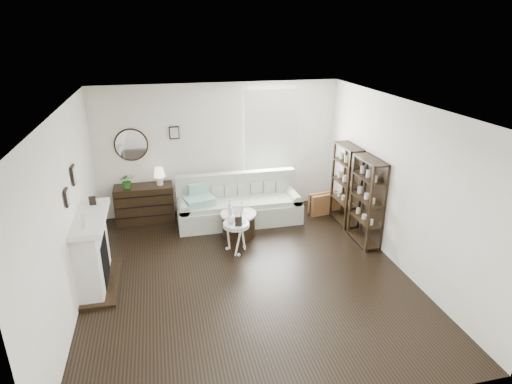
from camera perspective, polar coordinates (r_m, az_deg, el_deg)
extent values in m
plane|color=black|center=(6.99, -1.16, -11.05)|extent=(5.50, 5.50, 0.00)
plane|color=white|center=(5.99, -1.35, 11.30)|extent=(5.50, 5.50, 0.00)
plane|color=silver|center=(8.94, -4.89, 5.74)|extent=(5.00, 0.00, 5.00)
plane|color=silver|center=(4.04, 7.09, -15.20)|extent=(5.00, 0.00, 5.00)
plane|color=silver|center=(6.39, -23.77, -2.59)|extent=(0.00, 5.50, 5.50)
plane|color=silver|center=(7.27, 18.43, 0.97)|extent=(0.00, 5.50, 5.50)
cube|color=white|center=(9.07, 2.03, 7.67)|extent=(1.00, 0.02, 1.80)
cube|color=white|center=(9.01, 2.12, 7.58)|extent=(1.15, 0.02, 1.90)
cylinder|color=silver|center=(8.80, -16.31, 6.04)|extent=(0.60, 0.03, 0.60)
cube|color=black|center=(8.74, -10.85, 7.78)|extent=(0.20, 0.03, 0.26)
cube|color=white|center=(6.96, -21.02, -7.53)|extent=(0.34, 1.20, 1.10)
cube|color=black|center=(7.03, -20.62, -8.59)|extent=(0.30, 0.65, 0.70)
cube|color=white|center=(6.71, -21.24, -3.23)|extent=(0.44, 1.35, 0.08)
cube|color=black|center=(7.21, -19.83, -11.16)|extent=(0.50, 1.40, 0.05)
cylinder|color=beige|center=(6.25, -21.91, -3.66)|extent=(0.08, 0.08, 0.22)
cube|color=black|center=(7.04, -20.97, -1.09)|extent=(0.10, 0.03, 0.14)
cube|color=black|center=(6.25, -23.92, -0.65)|extent=(0.03, 0.18, 0.24)
cube|color=black|center=(6.82, -23.16, 2.13)|extent=(0.03, 0.22, 0.28)
cube|color=black|center=(8.65, 11.89, 0.98)|extent=(0.30, 0.80, 1.60)
cylinder|color=beige|center=(8.53, 12.31, -1.37)|extent=(0.08, 0.08, 0.11)
cylinder|color=beige|center=(8.74, 11.63, -0.75)|extent=(0.08, 0.08, 0.11)
cylinder|color=beige|center=(8.95, 10.99, -0.17)|extent=(0.08, 0.08, 0.11)
cylinder|color=beige|center=(8.39, 12.52, 1.15)|extent=(0.08, 0.08, 0.11)
cylinder|color=beige|center=(8.60, 11.83, 1.72)|extent=(0.08, 0.08, 0.11)
cylinder|color=beige|center=(8.82, 11.17, 2.25)|extent=(0.08, 0.08, 0.11)
cylinder|color=beige|center=(8.26, 12.74, 3.75)|extent=(0.08, 0.08, 0.11)
cylinder|color=beige|center=(8.48, 12.03, 4.26)|extent=(0.08, 0.08, 0.11)
cylinder|color=beige|center=(8.70, 11.35, 4.74)|extent=(0.08, 0.08, 0.11)
cube|color=black|center=(7.90, 14.55, -1.25)|extent=(0.30, 0.80, 1.60)
cylinder|color=beige|center=(7.80, 15.05, -3.85)|extent=(0.08, 0.08, 0.11)
cylinder|color=beige|center=(8.00, 14.24, -3.11)|extent=(0.08, 0.08, 0.11)
cylinder|color=beige|center=(8.21, 13.47, -2.42)|extent=(0.08, 0.08, 0.11)
cylinder|color=beige|center=(7.65, 15.34, -1.13)|extent=(0.08, 0.08, 0.11)
cylinder|color=beige|center=(7.85, 14.50, -0.45)|extent=(0.08, 0.08, 0.11)
cylinder|color=beige|center=(8.06, 13.71, 0.19)|extent=(0.08, 0.08, 0.11)
cylinder|color=beige|center=(7.51, 15.63, 1.69)|extent=(0.08, 0.08, 0.11)
cylinder|color=beige|center=(7.71, 14.77, 2.30)|extent=(0.08, 0.08, 0.11)
cylinder|color=beige|center=(7.92, 13.96, 2.89)|extent=(0.08, 0.08, 0.11)
cube|color=#B1BBA7|center=(8.67, -2.23, -2.80)|extent=(2.46, 0.85, 0.40)
cube|color=#B1BBA7|center=(8.55, -2.22, -1.37)|extent=(2.13, 0.68, 0.09)
cube|color=#B1BBA7|center=(8.83, -2.68, 0.30)|extent=(2.46, 0.19, 0.76)
cube|color=#B1BBA7|center=(8.54, -9.61, -3.16)|extent=(0.21, 0.80, 0.49)
cube|color=#B1BBA7|center=(8.91, 4.82, -1.85)|extent=(0.21, 0.80, 0.49)
cube|color=#279174|center=(8.39, -7.60, -1.15)|extent=(0.64, 0.57, 0.14)
cube|color=brown|center=(9.17, 9.11, -1.51)|extent=(0.69, 0.33, 0.45)
cube|color=black|center=(8.92, -14.60, -1.52)|extent=(1.15, 0.48, 0.76)
cube|color=black|center=(8.76, -14.52, -3.18)|extent=(1.10, 0.01, 0.02)
cube|color=black|center=(8.67, -14.64, -1.92)|extent=(1.10, 0.01, 0.02)
cube|color=black|center=(8.60, -14.77, -0.63)|extent=(1.10, 0.01, 0.01)
imported|color=#24631C|center=(8.70, -16.81, 1.45)|extent=(0.30, 0.27, 0.30)
cylinder|color=black|center=(8.11, -2.34, -4.47)|extent=(0.62, 0.62, 0.43)
cylinder|color=beige|center=(8.01, -2.36, -2.96)|extent=(0.67, 0.67, 0.04)
cylinder|color=white|center=(7.42, -2.67, -4.26)|extent=(0.45, 0.45, 0.03)
cylinder|color=white|center=(7.43, -2.66, -4.54)|extent=(0.46, 0.46, 0.02)
cylinder|color=white|center=(7.54, -2.63, -6.19)|extent=(0.04, 0.04, 0.52)
cylinder|color=silver|center=(7.84, -3.49, -2.10)|extent=(0.07, 0.07, 0.32)
cube|color=white|center=(7.80, -2.48, -2.63)|extent=(0.17, 0.07, 0.22)
cube|color=black|center=(7.27, -2.35, -3.96)|extent=(0.13, 0.07, 0.16)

